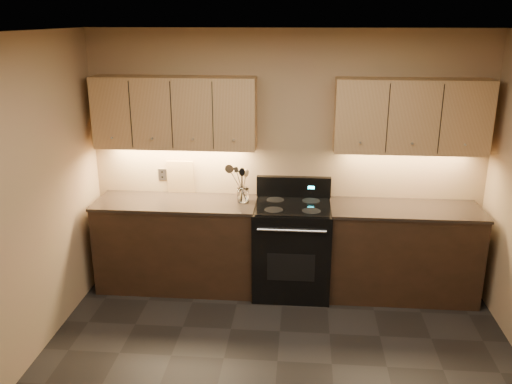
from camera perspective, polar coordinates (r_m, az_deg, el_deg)
ceiling at (r=3.36m, az=2.44°, el=16.25°), size 4.00×4.00×0.00m
wall_back at (r=5.54m, az=3.22°, el=3.34°), size 4.00×0.04×2.60m
counter_left at (r=5.67m, az=-8.25°, el=-5.40°), size 1.62×0.62×0.93m
counter_right at (r=5.63m, az=15.13°, el=-6.07°), size 1.46×0.62×0.93m
stove at (r=5.51m, az=3.80°, el=-5.82°), size 0.76×0.68×1.14m
upper_cab_left at (r=5.43m, az=-8.53°, el=8.27°), size 1.60×0.30×0.70m
upper_cab_right at (r=5.39m, az=16.03°, el=7.68°), size 1.44×0.30×0.70m
outlet_plate at (r=5.77m, az=-9.83°, el=1.83°), size 0.08×0.01×0.12m
utensil_crock at (r=5.42m, az=-1.37°, el=-0.36°), size 0.14×0.14×0.14m
cutting_board at (r=5.71m, az=-7.97°, el=1.59°), size 0.28×0.05×0.35m
wooden_spoon at (r=5.38m, az=-1.66°, el=0.70°), size 0.12×0.11×0.32m
black_spoon at (r=5.40m, az=-1.51°, el=0.96°), size 0.08×0.13×0.35m
steel_spatula at (r=5.38m, az=-1.17°, el=1.00°), size 0.19×0.10×0.38m
steel_skimmer at (r=5.37m, az=-0.98°, el=1.07°), size 0.27×0.12×0.38m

